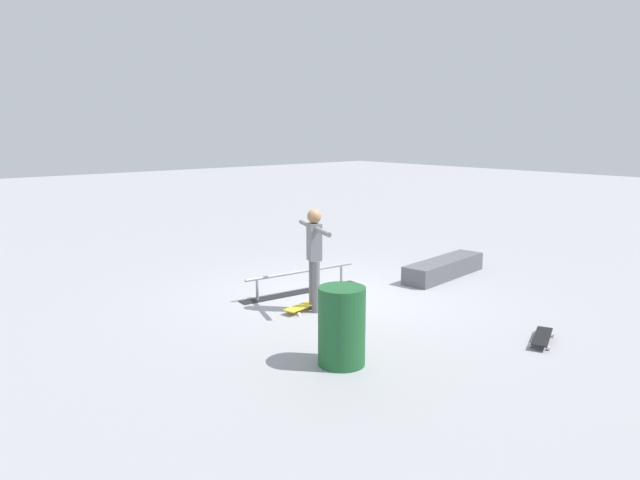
# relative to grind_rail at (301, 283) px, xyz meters

# --- Properties ---
(ground_plane) EXTENTS (60.00, 60.00, 0.00)m
(ground_plane) POSITION_rel_grind_rail_xyz_m (-0.28, 0.65, -0.17)
(ground_plane) COLOR #9E9EA3
(grind_rail) EXTENTS (2.36, 0.47, 0.40)m
(grind_rail) POSITION_rel_grind_rail_xyz_m (0.00, 0.00, 0.00)
(grind_rail) COLOR black
(grind_rail) RESTS_ON ground_plane
(skate_ledge) EXTENTS (2.20, 0.78, 0.34)m
(skate_ledge) POSITION_rel_grind_rail_xyz_m (-2.77, 0.94, 0.00)
(skate_ledge) COLOR #595960
(skate_ledge) RESTS_ON ground_plane
(skater_main) EXTENTS (0.53, 1.24, 1.61)m
(skater_main) POSITION_rel_grind_rail_xyz_m (0.51, 0.96, 0.76)
(skater_main) COLOR slate
(skater_main) RESTS_ON ground_plane
(skateboard_main) EXTENTS (0.82, 0.37, 0.09)m
(skateboard_main) POSITION_rel_grind_rail_xyz_m (0.61, 0.84, -0.10)
(skateboard_main) COLOR yellow
(skateboard_main) RESTS_ON ground_plane
(loose_skateboard_black) EXTENTS (0.81, 0.50, 0.09)m
(loose_skateboard_black) POSITION_rel_grind_rail_xyz_m (-0.90, 4.01, -0.10)
(loose_skateboard_black) COLOR black
(loose_skateboard_black) RESTS_ON ground_plane
(trash_bin) EXTENTS (0.57, 0.57, 0.96)m
(trash_bin) POSITION_rel_grind_rail_xyz_m (1.64, 2.81, 0.31)
(trash_bin) COLOR #1E592D
(trash_bin) RESTS_ON ground_plane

